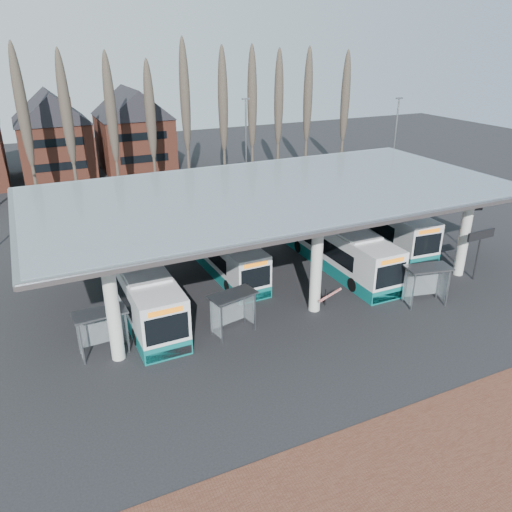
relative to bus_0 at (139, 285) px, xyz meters
name	(u,v)px	position (x,y,z in m)	size (l,w,h in m)	color
ground	(336,329)	(9.68, -7.33, -1.60)	(140.00, 140.00, 0.00)	black
station_canopy	(275,198)	(9.68, 0.67, 4.09)	(32.00, 16.00, 6.34)	silver
poplar_row	(167,108)	(9.68, 25.67, 7.18)	(45.10, 1.10, 14.50)	#473D33
townhouse_row	(8,130)	(-6.07, 36.67, 4.34)	(36.80, 10.30, 12.25)	brown
lamp_post_b	(246,148)	(15.68, 18.67, 3.74)	(0.80, 0.16, 10.17)	slate
lamp_post_c	(394,147)	(29.68, 12.67, 3.74)	(0.80, 0.16, 10.17)	slate
bus_0	(139,285)	(0.00, 0.00, 0.00)	(2.70, 12.21, 3.39)	silver
bus_1	(221,251)	(6.72, 3.18, -0.17)	(2.59, 10.98, 3.04)	silver
bus_2	(337,246)	(14.52, 0.09, -0.02)	(2.69, 12.10, 3.36)	silver
bus_3	(379,221)	(20.68, 3.11, 0.01)	(3.61, 12.43, 3.41)	silver
shelter_0	(101,322)	(-2.89, -3.92, 0.23)	(2.75, 1.45, 2.51)	gray
shelter_1	(232,304)	(4.12, -4.96, 0.19)	(2.86, 1.83, 2.46)	gray
shelter_2	(426,276)	(16.40, -7.03, 0.28)	(3.01, 1.96, 2.57)	gray
info_sign_0	(480,239)	(22.03, -5.89, 1.44)	(2.43, 0.21, 3.62)	black
info_sign_1	(467,210)	(25.96, -1.03, 1.46)	(2.36, 0.91, 3.64)	black
barrier	(329,295)	(10.60, -5.05, -0.71)	(2.17, 1.04, 1.15)	black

